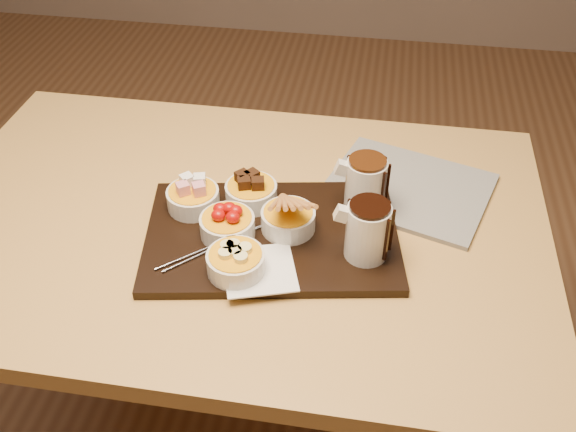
% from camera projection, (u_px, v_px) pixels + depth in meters
% --- Properties ---
extents(ground, '(5.00, 5.00, 0.00)m').
position_uv_depth(ground, '(248.00, 431.00, 1.72)').
color(ground, brown).
rests_on(ground, ground).
extents(dining_table, '(1.20, 0.80, 0.75)m').
position_uv_depth(dining_table, '(236.00, 255.00, 1.30)').
color(dining_table, tan).
rests_on(dining_table, ground).
extents(serving_board, '(0.51, 0.38, 0.02)m').
position_uv_depth(serving_board, '(272.00, 235.00, 1.18)').
color(serving_board, black).
rests_on(serving_board, dining_table).
extents(napkin, '(0.15, 0.15, 0.00)m').
position_uv_depth(napkin, '(260.00, 270.00, 1.10)').
color(napkin, white).
rests_on(napkin, serving_board).
extents(bowl_marshmallows, '(0.10, 0.10, 0.04)m').
position_uv_depth(bowl_marshmallows, '(193.00, 199.00, 1.22)').
color(bowl_marshmallows, silver).
rests_on(bowl_marshmallows, serving_board).
extents(bowl_cake, '(0.10, 0.10, 0.04)m').
position_uv_depth(bowl_cake, '(251.00, 194.00, 1.23)').
color(bowl_cake, silver).
rests_on(bowl_cake, serving_board).
extents(bowl_strawberries, '(0.10, 0.10, 0.04)m').
position_uv_depth(bowl_strawberries, '(227.00, 226.00, 1.16)').
color(bowl_strawberries, silver).
rests_on(bowl_strawberries, serving_board).
extents(bowl_biscotti, '(0.10, 0.10, 0.04)m').
position_uv_depth(bowl_biscotti, '(288.00, 220.00, 1.17)').
color(bowl_biscotti, silver).
rests_on(bowl_biscotti, serving_board).
extents(bowl_bananas, '(0.10, 0.10, 0.04)m').
position_uv_depth(bowl_bananas, '(236.00, 263.00, 1.09)').
color(bowl_bananas, silver).
rests_on(bowl_bananas, serving_board).
extents(pitcher_dark_chocolate, '(0.09, 0.09, 0.10)m').
position_uv_depth(pitcher_dark_chocolate, '(367.00, 231.00, 1.10)').
color(pitcher_dark_chocolate, silver).
rests_on(pitcher_dark_chocolate, serving_board).
extents(pitcher_milk_chocolate, '(0.09, 0.09, 0.10)m').
position_uv_depth(pitcher_milk_chocolate, '(365.00, 185.00, 1.20)').
color(pitcher_milk_chocolate, silver).
rests_on(pitcher_milk_chocolate, serving_board).
extents(fondue_skewers, '(0.20, 0.21, 0.01)m').
position_uv_depth(fondue_skewers, '(222.00, 242.00, 1.15)').
color(fondue_skewers, silver).
rests_on(fondue_skewers, serving_board).
extents(newspaper, '(0.37, 0.33, 0.01)m').
position_uv_depth(newspaper, '(408.00, 188.00, 1.30)').
color(newspaper, beige).
rests_on(newspaper, dining_table).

